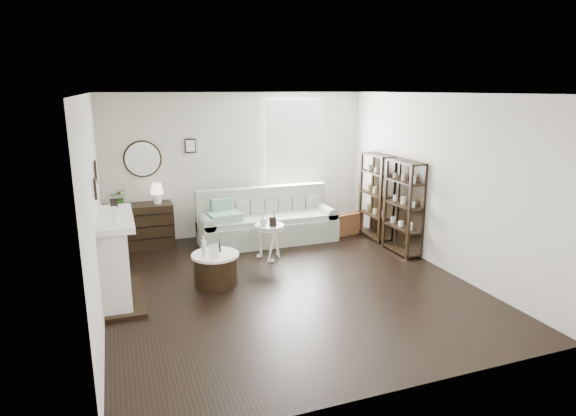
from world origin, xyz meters
name	(u,v)px	position (x,y,z in m)	size (l,w,h in m)	color
room	(275,151)	(0.73, 2.70, 1.60)	(5.50, 5.50, 5.50)	black
fireplace	(116,261)	(-2.32, 0.30, 0.54)	(0.50, 1.40, 1.84)	white
shelf_unit_far	(376,196)	(2.33, 1.55, 0.80)	(0.30, 0.80, 1.60)	black
shelf_unit_near	(403,207)	(2.33, 0.65, 0.80)	(0.30, 0.80, 1.60)	black
sofa	(267,224)	(0.34, 2.08, 0.32)	(2.51, 0.87, 0.97)	#A3AE9B
quilt	(224,216)	(-0.48, 1.95, 0.57)	(0.55, 0.45, 0.14)	#268C61
suitcase	(348,224)	(1.95, 1.94, 0.21)	(0.62, 0.21, 0.41)	brown
dresser	(139,226)	(-1.90, 2.47, 0.39)	(1.17, 0.50, 0.78)	black
table_lamp	(157,193)	(-1.56, 2.47, 0.97)	(0.23, 0.23, 0.36)	white
potted_plant	(119,198)	(-2.20, 2.42, 0.94)	(0.29, 0.25, 0.32)	#255819
drum_table	(216,269)	(-0.98, 0.34, 0.24)	(0.68, 0.68, 0.47)	black
pedestal_table	(269,228)	(0.08, 1.10, 0.54)	(0.49, 0.49, 0.59)	white
eiffel_drum	(219,245)	(-0.91, 0.38, 0.57)	(0.12, 0.12, 0.21)	black
bottle_drum	(204,247)	(-1.15, 0.26, 0.62)	(0.07, 0.07, 0.30)	silver
card_frame_drum	(214,251)	(-1.03, 0.17, 0.57)	(0.15, 0.01, 0.20)	white
eiffel_ped	(274,218)	(0.17, 1.13, 0.69)	(0.11, 0.11, 0.20)	black
flask_ped	(264,218)	(-0.01, 1.12, 0.71)	(0.12, 0.12, 0.23)	silver
card_frame_ped	(273,222)	(0.10, 0.97, 0.67)	(0.12, 0.01, 0.15)	black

